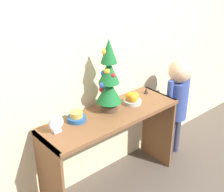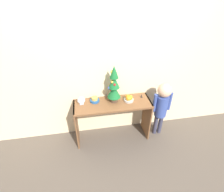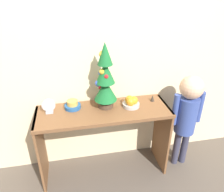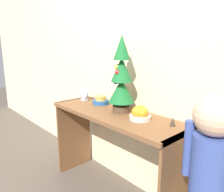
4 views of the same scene
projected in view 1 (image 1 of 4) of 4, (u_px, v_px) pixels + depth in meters
The scene contains 8 objects.
back_wall at pixel (90, 41), 2.39m from camera, with size 7.00×0.05×2.50m, color beige.
console_table at pixel (111, 131), 2.53m from camera, with size 1.19×0.40×0.72m.
mini_tree at pixel (109, 79), 2.39m from camera, with size 0.20×0.20×0.59m.
fruit_bowl at pixel (132, 99), 2.60m from camera, with size 0.15×0.15×0.10m.
singing_bowl at pixel (76, 117), 2.35m from camera, with size 0.14×0.14×0.08m.
desk_clock at pixel (56, 124), 2.19m from camera, with size 0.11×0.04×0.13m.
figurine at pixel (146, 90), 2.78m from camera, with size 0.04×0.04×0.06m.
child_figure at pixel (178, 95), 2.92m from camera, with size 0.30×0.22×1.00m.
Camera 1 is at (-1.40, -1.43, 1.92)m, focal length 50.00 mm.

